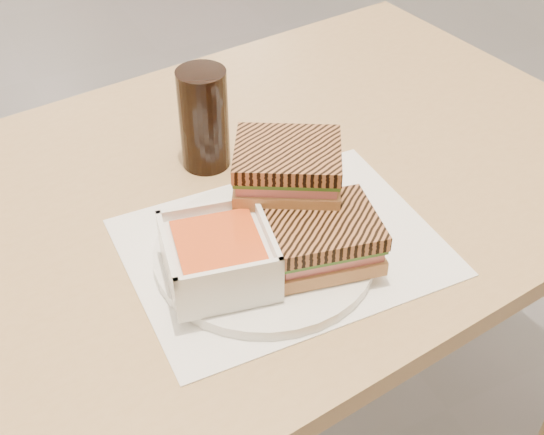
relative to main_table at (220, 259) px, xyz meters
name	(u,v)px	position (x,y,z in m)	size (l,w,h in m)	color
main_table	(220,259)	(0.00, 0.00, 0.00)	(1.28, 0.86, 0.75)	tan
tray_liner	(283,247)	(0.03, -0.13, 0.11)	(0.37, 0.29, 0.00)	white
plate	(264,253)	(0.00, -0.14, 0.12)	(0.26, 0.26, 0.01)	white
soup_bowl	(219,258)	(-0.06, -0.16, 0.16)	(0.14, 0.14, 0.06)	white
panini_lower	(323,238)	(0.06, -0.18, 0.16)	(0.14, 0.12, 0.06)	tan
panini_upper	(287,167)	(0.05, -0.10, 0.21)	(0.16, 0.15, 0.06)	tan
cola_glass	(204,119)	(0.02, 0.08, 0.19)	(0.07, 0.07, 0.14)	black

